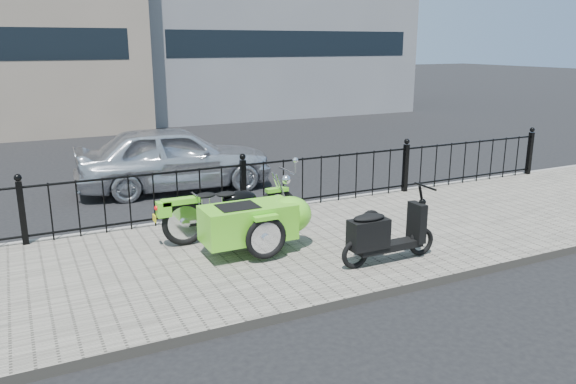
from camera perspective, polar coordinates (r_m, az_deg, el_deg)
name	(u,v)px	position (r m, az deg, el deg)	size (l,w,h in m)	color
ground	(275,243)	(8.82, -1.34, -5.17)	(120.00, 120.00, 0.00)	black
sidewalk	(289,249)	(8.38, 0.11, -5.84)	(30.00, 3.80, 0.12)	#656055
curb	(241,215)	(10.06, -4.81, -2.31)	(30.00, 0.10, 0.12)	gray
iron_fence	(243,188)	(9.79, -4.57, 0.42)	(14.11, 0.11, 1.08)	black
motorcycle_sidecar	(256,218)	(8.09, -3.29, -2.62)	(2.28, 1.48, 0.98)	black
scooter	(383,235)	(7.70, 9.67, -4.33)	(1.51, 0.44, 1.02)	black
spare_tire	(369,232)	(8.04, 8.19, -4.03)	(0.64, 0.64, 0.09)	black
sedan_car	(175,157)	(12.10, -11.45, 3.47)	(1.63, 4.05, 1.38)	silver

